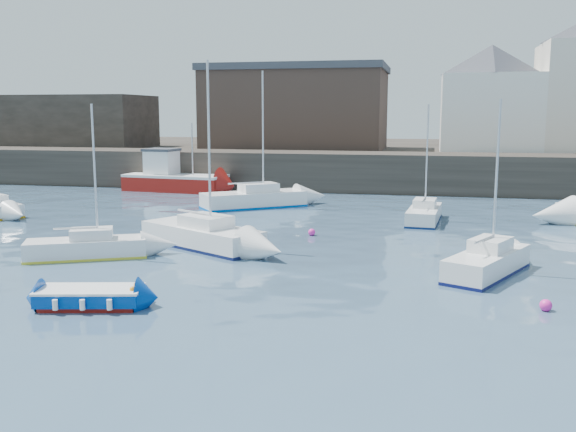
% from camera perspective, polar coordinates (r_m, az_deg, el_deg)
% --- Properties ---
extents(water, '(220.00, 220.00, 0.00)m').
position_cam_1_polar(water, '(18.14, -8.33, -10.62)').
color(water, '#2D4760').
rests_on(water, ground).
extents(quay_wall, '(90.00, 5.00, 3.00)m').
position_cam_1_polar(quay_wall, '(51.52, 5.53, 3.97)').
color(quay_wall, '#28231E').
rests_on(quay_wall, ground).
extents(land_strip, '(90.00, 32.00, 2.80)m').
position_cam_1_polar(land_strip, '(69.37, 7.34, 5.18)').
color(land_strip, '#28231E').
rests_on(land_strip, ground).
extents(bldg_east_d, '(11.14, 11.14, 8.95)m').
position_cam_1_polar(bldg_east_d, '(57.65, 17.52, 9.98)').
color(bldg_east_d, white).
rests_on(bldg_east_d, land_strip).
extents(warehouse, '(16.40, 10.40, 7.60)m').
position_cam_1_polar(warehouse, '(60.18, 0.79, 9.63)').
color(warehouse, '#3D2D26').
rests_on(warehouse, land_strip).
extents(bldg_west, '(14.00, 8.00, 5.00)m').
position_cam_1_polar(bldg_west, '(67.26, -18.27, 8.00)').
color(bldg_west, '#353028').
rests_on(bldg_west, land_strip).
extents(blue_dinghy, '(3.51, 2.11, 0.63)m').
position_cam_1_polar(blue_dinghy, '(21.43, -17.19, -6.86)').
color(blue_dinghy, maroon).
rests_on(blue_dinghy, ground).
extents(fishing_boat, '(8.35, 3.88, 5.35)m').
position_cam_1_polar(fishing_boat, '(51.70, -10.21, 3.37)').
color(fishing_boat, maroon).
rests_on(fishing_boat, ground).
extents(sailboat_a, '(5.18, 3.61, 6.48)m').
position_cam_1_polar(sailboat_a, '(28.63, -17.44, -2.66)').
color(sailboat_a, white).
rests_on(sailboat_a, ground).
extents(sailboat_b, '(6.69, 5.06, 8.39)m').
position_cam_1_polar(sailboat_b, '(29.77, -7.64, -1.70)').
color(sailboat_b, white).
rests_on(sailboat_b, ground).
extents(sailboat_c, '(3.64, 5.23, 6.62)m').
position_cam_1_polar(sailboat_c, '(25.59, 17.32, -3.92)').
color(sailboat_c, white).
rests_on(sailboat_c, ground).
extents(sailboat_f, '(2.03, 5.18, 6.59)m').
position_cam_1_polar(sailboat_f, '(37.15, 12.01, 0.21)').
color(sailboat_f, white).
rests_on(sailboat_f, ground).
extents(sailboat_h, '(6.78, 5.81, 8.78)m').
position_cam_1_polar(sailboat_h, '(41.99, -3.01, 1.56)').
color(sailboat_h, white).
rests_on(sailboat_h, ground).
extents(buoy_near, '(0.38, 0.38, 0.38)m').
position_cam_1_polar(buoy_near, '(22.69, -17.08, -6.88)').
color(buoy_near, '#FB26A5').
rests_on(buoy_near, ground).
extents(buoy_mid, '(0.39, 0.39, 0.39)m').
position_cam_1_polar(buoy_mid, '(21.77, 21.91, -7.82)').
color(buoy_mid, '#FB26A5').
rests_on(buoy_mid, ground).
extents(buoy_far, '(0.36, 0.36, 0.36)m').
position_cam_1_polar(buoy_far, '(32.36, 2.12, -1.74)').
color(buoy_far, '#FB26A5').
rests_on(buoy_far, ground).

